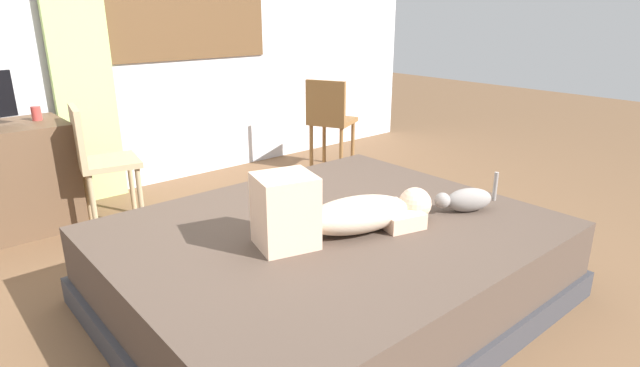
{
  "coord_description": "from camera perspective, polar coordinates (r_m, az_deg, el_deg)",
  "views": [
    {
      "loc": [
        -1.57,
        -1.78,
        1.47
      ],
      "look_at": [
        0.13,
        0.2,
        0.58
      ],
      "focal_mm": 28.79,
      "sensor_mm": 36.0,
      "label": 1
    }
  ],
  "objects": [
    {
      "name": "ground_plane",
      "position": [
        2.79,
        0.65,
        -12.87
      ],
      "size": [
        16.0,
        16.0,
        0.0
      ],
      "primitive_type": "plane",
      "color": "brown"
    },
    {
      "name": "back_wall_with_window",
      "position": [
        4.55,
        -21.28,
        17.52
      ],
      "size": [
        6.4,
        0.14,
        2.9
      ],
      "color": "silver",
      "rests_on": "ground"
    },
    {
      "name": "bed",
      "position": [
        2.7,
        1.16,
        -8.87
      ],
      "size": [
        2.17,
        1.78,
        0.43
      ],
      "color": "#38383D",
      "rests_on": "ground"
    },
    {
      "name": "person_lying",
      "position": [
        2.47,
        2.24,
        -3.21
      ],
      "size": [
        0.94,
        0.47,
        0.34
      ],
      "color": "#CCB299",
      "rests_on": "bed"
    },
    {
      "name": "cat",
      "position": [
        2.86,
        15.89,
        -1.74
      ],
      "size": [
        0.33,
        0.22,
        0.21
      ],
      "color": "gray",
      "rests_on": "bed"
    },
    {
      "name": "cup",
      "position": [
        4.03,
        -28.99,
        6.84
      ],
      "size": [
        0.06,
        0.06,
        0.1
      ],
      "primitive_type": "cylinder",
      "color": "#B23D38",
      "rests_on": "desk"
    },
    {
      "name": "chair_by_desk",
      "position": [
        3.81,
        -23.52,
        2.7
      ],
      "size": [
        0.44,
        0.44,
        0.86
      ],
      "color": "tan",
      "rests_on": "ground"
    },
    {
      "name": "chair_spare",
      "position": [
        4.81,
        1.08,
        7.36
      ],
      "size": [
        0.51,
        0.51,
        0.86
      ],
      "color": "brown",
      "rests_on": "ground"
    },
    {
      "name": "curtain_left",
      "position": [
        4.32,
        -25.51,
        15.16
      ],
      "size": [
        0.44,
        0.06,
        2.64
      ],
      "primitive_type": "cube",
      "color": "#ADCC75",
      "rests_on": "ground"
    }
  ]
}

